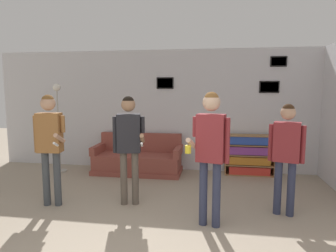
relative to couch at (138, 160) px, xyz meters
The scene contains 8 objects.
wall_back 1.40m from the couch, 27.81° to the left, with size 8.51×0.08×2.70m.
couch is the anchor object (origin of this frame).
bookshelf 2.42m from the couch, ahead, with size 1.03×0.30×0.87m.
floor_lamp 1.96m from the couch, behind, with size 0.28×0.28×1.95m.
person_player_foreground_left 2.36m from the couch, 112.90° to the right, with size 0.53×0.45×1.76m.
person_player_foreground_center 2.00m from the couch, 79.39° to the right, with size 0.55×0.44×1.73m.
person_watcher_holding_cup 2.99m from the couch, 55.71° to the right, with size 0.56×0.42×1.81m.
person_spectator_near_bookshelf 3.33m from the couch, 34.39° to the right, with size 0.48×0.29×1.63m.
Camera 1 is at (0.88, -2.45, 1.85)m, focal length 32.00 mm.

